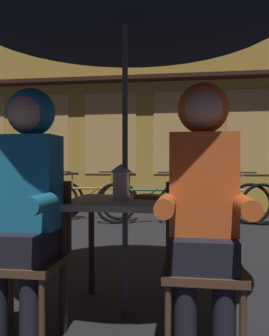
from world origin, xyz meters
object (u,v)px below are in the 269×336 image
Objects in this scene: cafe_table at (125,215)px; bicycle_third at (147,202)px; chair_right at (203,255)px; bicycle_fourth at (217,202)px; lantern at (121,181)px; person_right_hooded at (203,188)px; bicycle_second at (89,200)px; chair_left at (30,249)px; person_left_hooded at (26,187)px; book at (152,197)px; bicycle_nearest at (36,199)px.

bicycle_third is (-0.24, 3.42, -0.29)m from cafe_table.
bicycle_fourth is (0.40, 3.96, -0.14)m from chair_right.
lantern is 0.14× the size of bicycle_fourth.
person_right_hooded reaches higher than bicycle_second.
chair_left is 0.62× the size of person_left_hooded.
bicycle_second is 1.00× the size of bicycle_third.
bicycle_third is 3.38m from book.
bicycle_second and bicycle_fourth have the same top height.
bicycle_nearest is 2.00m from bicycle_third.
chair_right is (0.48, -0.37, -0.15)m from cafe_table.
chair_left is at bearing 90.00° from person_left_hooded.
bicycle_fourth is (2.14, -0.04, 0.00)m from bicycle_second.
person_right_hooded reaches higher than cafe_table.
cafe_table is 0.44× the size of bicycle_fourth.
person_right_hooded is (0.96, -0.06, 0.36)m from chair_left.
bicycle_third is at bearing 86.44° from person_left_hooded.
chair_left is (-0.45, -0.37, -0.37)m from lantern.
lantern reaches higher than cafe_table.
cafe_table is 0.53× the size of person_left_hooded.
bicycle_nearest is (-1.75, 4.01, -0.14)m from chair_left.
book is (-0.31, 0.46, 0.26)m from chair_right.
lantern reaches higher than book.
chair_right reaches higher than cafe_table.
bicycle_nearest is at bearing 145.26° from book.
bicycle_second is (-1.23, 3.63, -0.51)m from lantern.
bicycle_fourth reaches higher than book.
bicycle_second is (-0.78, 4.05, -0.50)m from person_left_hooded.
person_left_hooded is at bearing -90.00° from chair_left.
chair_left reaches higher than bicycle_nearest.
bicycle_nearest and bicycle_fourth have the same top height.
cafe_table is at bearing -58.54° from bicycle_nearest.
chair_left is (-0.48, -0.37, -0.15)m from cafe_table.
lantern is 0.27× the size of chair_left.
chair_right is 0.52× the size of bicycle_fourth.
bicycle_third is (0.24, 3.84, -0.50)m from person_left_hooded.
cafe_table is at bearing -70.81° from bicycle_second.
cafe_table is 0.67m from person_left_hooded.
bicycle_fourth is (0.40, 4.01, -0.50)m from person_right_hooded.
person_right_hooded is 4.91m from bicycle_nearest.
book is at bearing 28.47° from cafe_table.
cafe_table is 3.85m from bicycle_second.
person_left_hooded is (-0.96, -0.06, 0.36)m from chair_right.
person_right_hooded is 0.85× the size of bicycle_nearest.
bicycle_third is (-0.72, 3.79, -0.14)m from chair_right.
lantern is 0.14× the size of bicycle_nearest.
lantern reaches higher than bicycle_fourth.
lantern is 0.66m from person_right_hooded.
bicycle_second is at bearing 109.19° from cafe_table.
bicycle_second and bicycle_third have the same top height.
person_left_hooded reaches higher than chair_left.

